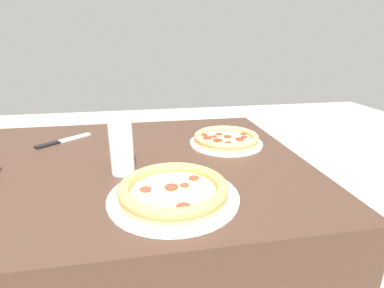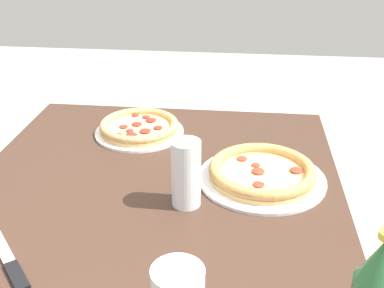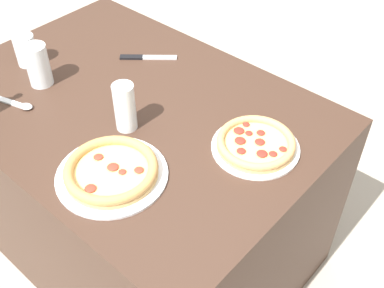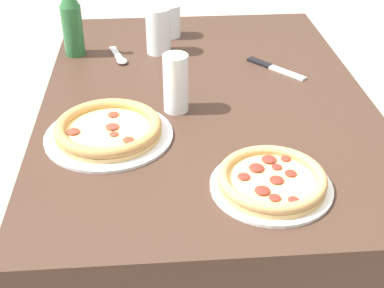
% 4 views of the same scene
% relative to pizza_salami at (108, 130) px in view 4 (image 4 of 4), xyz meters
% --- Properties ---
extents(ground_plane, '(8.00, 8.00, 0.00)m').
position_rel_pizza_salami_xyz_m(ground_plane, '(-0.21, 0.26, -0.77)').
color(ground_plane, '#A89E8E').
extents(table, '(1.28, 0.90, 0.75)m').
position_rel_pizza_salami_xyz_m(table, '(-0.21, 0.26, -0.39)').
color(table, '#3D281E').
rests_on(table, ground_plane).
extents(pizza_salami, '(0.31, 0.31, 0.04)m').
position_rel_pizza_salami_xyz_m(pizza_salami, '(0.00, 0.00, 0.00)').
color(pizza_salami, silver).
rests_on(pizza_salami, table).
extents(pizza_margherita, '(0.26, 0.26, 0.04)m').
position_rel_pizza_salami_xyz_m(pizza_margherita, '(0.23, 0.35, -0.00)').
color(pizza_margherita, white).
rests_on(pizza_margherita, table).
extents(glass_iced_tea, '(0.08, 0.08, 0.15)m').
position_rel_pizza_salami_xyz_m(glass_iced_tea, '(-0.51, 0.14, 0.05)').
color(glass_iced_tea, white).
rests_on(glass_iced_tea, table).
extents(glass_red_wine, '(0.07, 0.07, 0.16)m').
position_rel_pizza_salami_xyz_m(glass_red_wine, '(-0.12, 0.17, 0.05)').
color(glass_red_wine, white).
rests_on(glass_red_wine, table).
extents(glass_lemonade, '(0.08, 0.08, 0.11)m').
position_rel_pizza_salami_xyz_m(glass_lemonade, '(-0.65, 0.18, 0.03)').
color(glass_lemonade, white).
rests_on(glass_lemonade, table).
extents(beer_bottle, '(0.06, 0.06, 0.24)m').
position_rel_pizza_salami_xyz_m(beer_bottle, '(-0.52, -0.13, 0.09)').
color(beer_bottle, '#286033').
rests_on(beer_bottle, table).
extents(knife, '(0.17, 0.15, 0.01)m').
position_rel_pizza_salami_xyz_m(knife, '(-0.36, 0.48, -0.02)').
color(knife, black).
rests_on(knife, table).
extents(spoon, '(0.15, 0.07, 0.01)m').
position_rel_pizza_salami_xyz_m(spoon, '(-0.46, 0.01, -0.01)').
color(spoon, silver).
rests_on(spoon, table).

